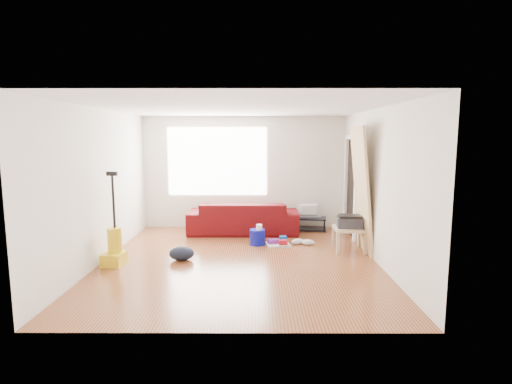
{
  "coord_description": "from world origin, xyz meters",
  "views": [
    {
      "loc": [
        0.3,
        -6.43,
        2.03
      ],
      "look_at": [
        0.27,
        0.6,
        1.07
      ],
      "focal_mm": 28.0,
      "sensor_mm": 36.0,
      "label": 1
    }
  ],
  "objects_px": {
    "tv_stand": "(309,223)",
    "vacuum": "(114,248)",
    "bucket": "(257,245)",
    "cleaning_tray": "(278,243)",
    "side_table": "(349,231)",
    "sofa": "(243,233)",
    "backpack": "(182,260)"
  },
  "relations": [
    {
      "from": "side_table",
      "to": "backpack",
      "type": "distance_m",
      "value": 2.99
    },
    {
      "from": "side_table",
      "to": "bucket",
      "type": "xyz_separation_m",
      "value": [
        -1.65,
        0.4,
        -0.36
      ]
    },
    {
      "from": "tv_stand",
      "to": "vacuum",
      "type": "height_order",
      "value": "vacuum"
    },
    {
      "from": "cleaning_tray",
      "to": "bucket",
      "type": "bearing_deg",
      "value": 173.47
    },
    {
      "from": "bucket",
      "to": "cleaning_tray",
      "type": "bearing_deg",
      "value": -6.53
    },
    {
      "from": "bucket",
      "to": "tv_stand",
      "type": "bearing_deg",
      "value": 47.32
    },
    {
      "from": "bucket",
      "to": "vacuum",
      "type": "xyz_separation_m",
      "value": [
        -2.3,
        -1.21,
        0.28
      ]
    },
    {
      "from": "tv_stand",
      "to": "bucket",
      "type": "bearing_deg",
      "value": -124.06
    },
    {
      "from": "bucket",
      "to": "backpack",
      "type": "height_order",
      "value": "bucket"
    },
    {
      "from": "sofa",
      "to": "bucket",
      "type": "distance_m",
      "value": 1.01
    },
    {
      "from": "bucket",
      "to": "cleaning_tray",
      "type": "distance_m",
      "value": 0.41
    },
    {
      "from": "sofa",
      "to": "vacuum",
      "type": "bearing_deg",
      "value": 47.5
    },
    {
      "from": "tv_stand",
      "to": "side_table",
      "type": "height_order",
      "value": "side_table"
    },
    {
      "from": "sofa",
      "to": "tv_stand",
      "type": "distance_m",
      "value": 1.47
    },
    {
      "from": "tv_stand",
      "to": "side_table",
      "type": "bearing_deg",
      "value": -63.99
    },
    {
      "from": "cleaning_tray",
      "to": "side_table",
      "type": "bearing_deg",
      "value": -15.9
    },
    {
      "from": "bucket",
      "to": "sofa",
      "type": "bearing_deg",
      "value": 107.31
    },
    {
      "from": "tv_stand",
      "to": "backpack",
      "type": "distance_m",
      "value": 3.27
    },
    {
      "from": "side_table",
      "to": "bucket",
      "type": "height_order",
      "value": "side_table"
    },
    {
      "from": "sofa",
      "to": "side_table",
      "type": "xyz_separation_m",
      "value": [
        1.95,
        -1.37,
        0.36
      ]
    },
    {
      "from": "sofa",
      "to": "tv_stand",
      "type": "relative_size",
      "value": 2.93
    },
    {
      "from": "tv_stand",
      "to": "cleaning_tray",
      "type": "xyz_separation_m",
      "value": [
        -0.74,
        -1.28,
        -0.1
      ]
    },
    {
      "from": "sofa",
      "to": "cleaning_tray",
      "type": "height_order",
      "value": "sofa"
    },
    {
      "from": "tv_stand",
      "to": "cleaning_tray",
      "type": "height_order",
      "value": "tv_stand"
    },
    {
      "from": "cleaning_tray",
      "to": "vacuum",
      "type": "bearing_deg",
      "value": -156.62
    },
    {
      "from": "cleaning_tray",
      "to": "backpack",
      "type": "height_order",
      "value": "cleaning_tray"
    },
    {
      "from": "backpack",
      "to": "vacuum",
      "type": "bearing_deg",
      "value": -168.07
    },
    {
      "from": "sofa",
      "to": "cleaning_tray",
      "type": "bearing_deg",
      "value": 124.74
    },
    {
      "from": "backpack",
      "to": "side_table",
      "type": "bearing_deg",
      "value": 10.04
    },
    {
      "from": "sofa",
      "to": "side_table",
      "type": "height_order",
      "value": "side_table"
    },
    {
      "from": "vacuum",
      "to": "bucket",
      "type": "bearing_deg",
      "value": 33.53
    },
    {
      "from": "side_table",
      "to": "tv_stand",
      "type": "bearing_deg",
      "value": 107.39
    }
  ]
}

